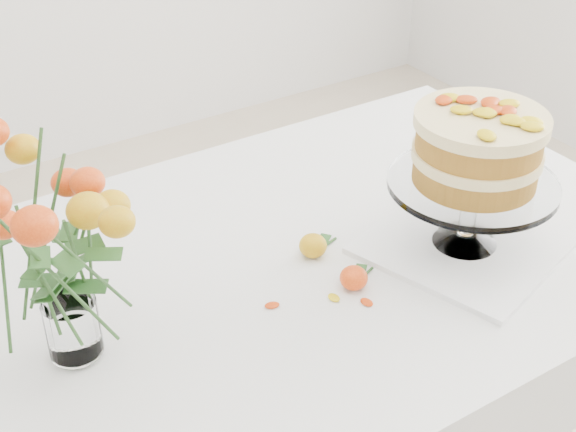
% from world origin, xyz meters
% --- Properties ---
extents(table, '(1.43, 0.93, 0.76)m').
position_xyz_m(table, '(0.00, 0.00, 0.67)').
color(table, tan).
rests_on(table, ground).
extents(napkin, '(0.41, 0.41, 0.01)m').
position_xyz_m(napkin, '(0.28, -0.14, 0.76)').
color(napkin, white).
rests_on(napkin, table).
extents(cake_stand, '(0.31, 0.31, 0.27)m').
position_xyz_m(cake_stand, '(0.28, -0.14, 0.95)').
color(cake_stand, white).
rests_on(cake_stand, napkin).
extents(rose_vase, '(0.36, 0.36, 0.42)m').
position_xyz_m(rose_vase, '(-0.44, -0.04, 1.00)').
color(rose_vase, white).
rests_on(rose_vase, table).
extents(loose_rose_near, '(0.09, 0.05, 0.04)m').
position_xyz_m(loose_rose_near, '(0.02, -0.01, 0.78)').
color(loose_rose_near, gold).
rests_on(loose_rose_near, table).
extents(loose_rose_far, '(0.09, 0.05, 0.04)m').
position_xyz_m(loose_rose_far, '(0.03, -0.13, 0.78)').
color(loose_rose_far, red).
rests_on(loose_rose_far, table).
extents(stray_petal_a, '(0.03, 0.02, 0.00)m').
position_xyz_m(stray_petal_a, '(-0.12, -0.10, 0.76)').
color(stray_petal_a, yellow).
rests_on(stray_petal_a, table).
extents(stray_petal_b, '(0.03, 0.02, 0.00)m').
position_xyz_m(stray_petal_b, '(-0.02, -0.14, 0.76)').
color(stray_petal_b, yellow).
rests_on(stray_petal_b, table).
extents(stray_petal_c, '(0.03, 0.02, 0.00)m').
position_xyz_m(stray_petal_c, '(0.02, -0.18, 0.76)').
color(stray_petal_c, yellow).
rests_on(stray_petal_c, table).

